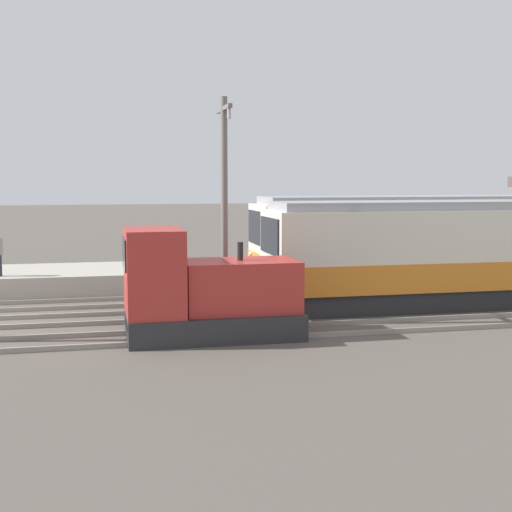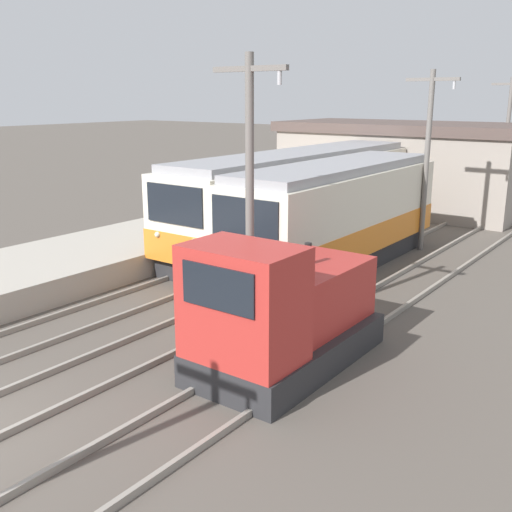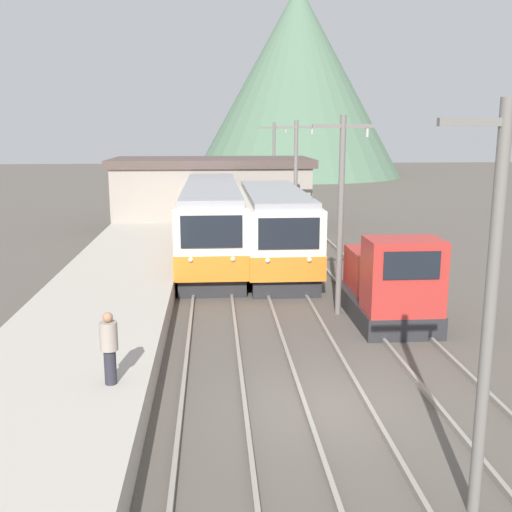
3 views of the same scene
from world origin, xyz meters
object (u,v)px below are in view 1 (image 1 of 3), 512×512
(commuter_train_center, at_px, (418,258))
(catenary_mast_mid, at_px, (224,202))
(commuter_train_left, at_px, (435,248))
(shunting_locomotive, at_px, (204,294))

(commuter_train_center, distance_m, catenary_mast_mid, 7.31)
(commuter_train_left, bearing_deg, commuter_train_center, -36.37)
(commuter_train_left, xyz_separation_m, catenary_mast_mid, (4.31, -8.93, 1.94))
(commuter_train_center, xyz_separation_m, catenary_mast_mid, (1.51, -6.87, 1.98))
(shunting_locomotive, height_order, catenary_mast_mid, catenary_mast_mid)
(commuter_train_left, height_order, commuter_train_center, commuter_train_left)
(commuter_train_center, height_order, catenary_mast_mid, catenary_mast_mid)
(commuter_train_left, bearing_deg, catenary_mast_mid, -64.25)
(catenary_mast_mid, bearing_deg, shunting_locomotive, -29.86)
(commuter_train_center, height_order, shunting_locomotive, commuter_train_center)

